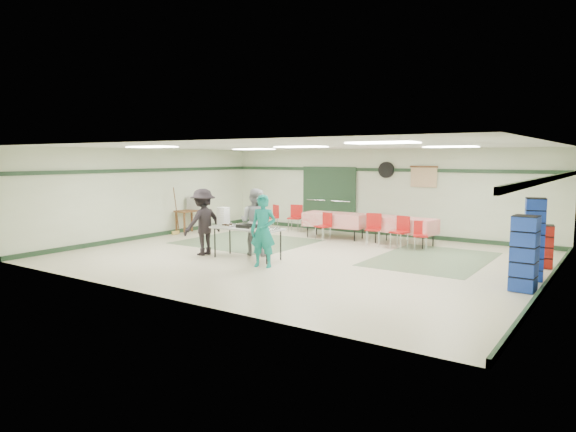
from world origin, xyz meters
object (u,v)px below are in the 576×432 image
Objects in this scene: chair_a at (401,229)px; broom at (176,210)px; printer_table at (188,214)px; dining_table_a at (404,225)px; crate_stack_red at (544,246)px; office_printer at (197,203)px; serving_table at (247,229)px; volunteer_teal at (263,231)px; crate_stack_blue_b at (534,239)px; chair_d at (325,224)px; volunteer_grey at (255,222)px; crate_stack_blue_a at (524,254)px; chair_c at (421,233)px; dining_table_b at (335,219)px; chair_loose_a at (296,215)px; chair_b at (373,226)px; chair_loose_b at (273,215)px; volunteer_dark at (203,222)px.

chair_a is 0.59× the size of broom.
dining_table_a is at bearing 20.01° from printer_table.
office_printer is (-10.30, -0.20, 0.48)m from crate_stack_red.
dining_table_a is at bearing 57.93° from serving_table.
serving_table is at bearing 132.86° from volunteer_teal.
chair_d is at bearing 161.38° from crate_stack_blue_b.
volunteer_grey is at bearing 104.62° from serving_table.
volunteer_grey reaches higher than office_printer.
office_printer is at bearing 167.83° from crate_stack_blue_a.
crate_stack_blue_b is (3.00, -1.98, 0.35)m from chair_c.
chair_c is at bearing 135.22° from crate_stack_blue_a.
broom reaches higher than crate_stack_red.
volunteer_teal reaches higher than serving_table.
serving_table is 5.02m from office_printer.
chair_c is at bearing 14.29° from printer_table.
chair_a is 1.06× the size of chair_d.
printer_table is at bearing -162.62° from dining_table_b.
printer_table is (-2.67, -2.25, 0.08)m from chair_loose_a.
dining_table_a is at bearing 14.72° from broom.
chair_b is 4.39m from crate_stack_red.
chair_loose_b is at bearing 150.31° from chair_c.
serving_table is at bearing -135.25° from chair_b.
dining_table_b reaches higher than printer_table.
dining_table_a is at bearing 55.79° from volunteer_teal.
serving_table is 6.23m from crate_stack_blue_b.
volunteer_grey is 4.36m from chair_c.
dining_table_a is 2.11× the size of chair_loose_a.
volunteer_teal is 3.07× the size of office_printer.
volunteer_dark is 1.86× the size of chair_b.
volunteer_teal is 1.98× the size of printer_table.
chair_c is 5.45m from chair_loose_b.
office_printer reaches higher than serving_table.
chair_d is at bearing -157.17° from dining_table_a.
crate_stack_red is (0.00, 2.42, -0.22)m from crate_stack_blue_a.
chair_loose_a is at bearing 40.76° from broom.
broom is at bearing -113.77° from volunteer_dark.
office_printer is (-2.67, -1.82, 0.41)m from chair_loose_a.
dining_table_b is 1.37× the size of crate_stack_blue_a.
volunteer_grey reaches higher than chair_d.
chair_b is at bearing 17.33° from chair_loose_b.
chair_loose_b reaches higher than dining_table_a.
broom is (-7.38, -1.61, 0.30)m from chair_c.
volunteer_teal reaches higher than printer_table.
chair_b is at bearing 16.45° from printer_table.
broom is at bearing 177.97° from crate_stack_blue_b.
office_printer reaches higher than crate_stack_red.
volunteer_teal is 4.07m from chair_b.
office_printer reaches higher than chair_loose_a.
volunteer_dark is 2.03× the size of printer_table.
chair_a is (0.14, -0.57, -0.04)m from dining_table_a.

